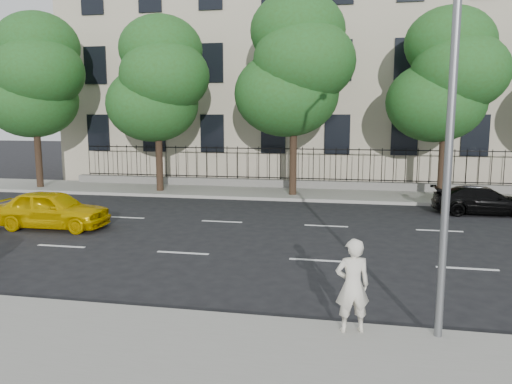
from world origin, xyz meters
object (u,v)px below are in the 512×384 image
at_px(black_sedan, 483,200).
at_px(woman_near, 352,285).
at_px(yellow_taxi, 52,209).
at_px(street_light, 449,53).

distance_m(black_sedan, woman_near, 13.92).
bearing_deg(yellow_taxi, street_light, -119.11).
height_order(street_light, yellow_taxi, street_light).
relative_size(black_sedan, woman_near, 2.29).
distance_m(yellow_taxi, black_sedan, 16.96).
bearing_deg(black_sedan, woman_near, 155.46).
bearing_deg(woman_near, yellow_taxi, -48.78).
bearing_deg(woman_near, black_sedan, -127.32).
height_order(yellow_taxi, woman_near, woman_near).
relative_size(street_light, woman_near, 4.61).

